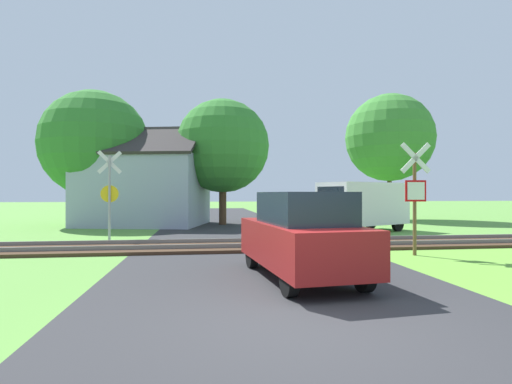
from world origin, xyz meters
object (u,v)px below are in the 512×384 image
(house, at_px, (145,188))
(tree_far, at_px, (389,138))
(tree_left, at_px, (95,144))
(mail_truck, at_px, (361,205))
(stop_sign_near, at_px, (415,192))
(tree_center, at_px, (223,146))
(crossing_sign_far, at_px, (110,190))
(parked_car, at_px, (301,235))

(house, relative_size, tree_far, 0.91)
(house, xyz_separation_m, tree_left, (-2.78, 0.42, 2.45))
(house, relative_size, mail_truck, 1.45)
(stop_sign_near, xyz_separation_m, tree_center, (-4.81, 11.91, 2.62))
(stop_sign_near, xyz_separation_m, tree_left, (-11.87, 12.59, 2.72))
(stop_sign_near, bearing_deg, tree_left, -42.95)
(tree_center, height_order, mail_truck, tree_center)
(crossing_sign_far, relative_size, tree_left, 0.45)
(house, bearing_deg, crossing_sign_far, -79.47)
(mail_truck, bearing_deg, parked_car, 125.00)
(stop_sign_near, xyz_separation_m, crossing_sign_far, (-9.36, 4.87, 0.10))
(house, relative_size, parked_car, 1.82)
(tree_far, bearing_deg, tree_left, -173.72)
(tree_far, distance_m, parked_car, 20.54)
(tree_far, distance_m, tree_left, 18.42)
(tree_left, relative_size, parked_car, 1.79)
(mail_truck, bearing_deg, house, 36.50)
(tree_left, bearing_deg, tree_far, 6.28)
(crossing_sign_far, distance_m, tree_far, 18.88)
(tree_center, distance_m, mail_truck, 8.49)
(mail_truck, height_order, parked_car, mail_truck)
(crossing_sign_far, distance_m, house, 7.31)
(house, height_order, tree_far, tree_far)
(stop_sign_near, distance_m, crossing_sign_far, 10.56)
(crossing_sign_far, relative_size, house, 0.44)
(crossing_sign_far, height_order, parked_car, crossing_sign_far)
(tree_far, bearing_deg, parked_car, -121.12)
(tree_far, height_order, mail_truck, tree_far)
(tree_far, xyz_separation_m, parked_car, (-10.35, -17.14, -4.56))
(parked_car, bearing_deg, stop_sign_near, 26.61)
(house, bearing_deg, stop_sign_near, -40.53)
(crossing_sign_far, bearing_deg, stop_sign_near, -34.94)
(tree_far, bearing_deg, tree_center, -166.55)
(house, xyz_separation_m, mail_truck, (10.31, -5.32, -0.81))
(stop_sign_near, distance_m, mail_truck, 6.98)
(tree_far, bearing_deg, house, -171.10)
(crossing_sign_far, bearing_deg, house, 80.34)
(parked_car, bearing_deg, tree_left, 111.38)
(tree_left, distance_m, mail_truck, 14.66)
(tree_far, height_order, parked_car, tree_far)
(stop_sign_near, xyz_separation_m, tree_far, (6.41, 14.60, 3.67))
(stop_sign_near, bearing_deg, mail_truck, -96.43)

